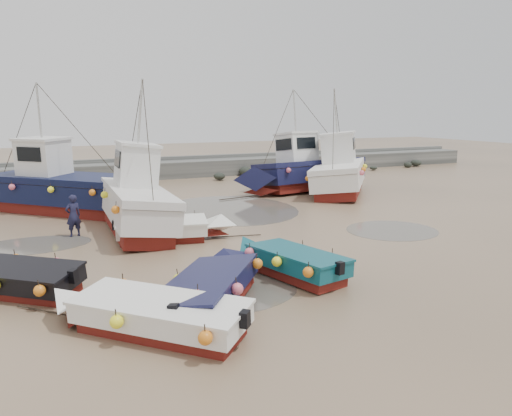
{
  "coord_description": "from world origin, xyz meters",
  "views": [
    {
      "loc": [
        -7.28,
        -14.44,
        4.96
      ],
      "look_at": [
        0.23,
        2.03,
        1.4
      ],
      "focal_mm": 35.0,
      "sensor_mm": 36.0,
      "label": 1
    }
  ],
  "objects_px": {
    "dinghy_1": "(214,283)",
    "dinghy_2": "(288,258)",
    "dinghy_4": "(7,274)",
    "cabin_boat_2": "(304,170)",
    "cabin_boat_0": "(53,185)",
    "cabin_boat_1": "(132,198)",
    "person": "(75,236)",
    "dinghy_0": "(147,309)",
    "dinghy_5": "(172,227)",
    "cabin_boat_3": "(342,171)"
  },
  "relations": [
    {
      "from": "dinghy_2",
      "to": "person",
      "type": "height_order",
      "value": "dinghy_2"
    },
    {
      "from": "cabin_boat_0",
      "to": "dinghy_5",
      "type": "bearing_deg",
      "value": -109.31
    },
    {
      "from": "dinghy_5",
      "to": "cabin_boat_2",
      "type": "xyz_separation_m",
      "value": [
        10.66,
        8.33,
        0.78
      ]
    },
    {
      "from": "cabin_boat_3",
      "to": "person",
      "type": "xyz_separation_m",
      "value": [
        -15.74,
        -4.49,
        -1.36
      ]
    },
    {
      "from": "cabin_boat_2",
      "to": "dinghy_1",
      "type": "bearing_deg",
      "value": 133.19
    },
    {
      "from": "cabin_boat_3",
      "to": "dinghy_4",
      "type": "bearing_deg",
      "value": -110.62
    },
    {
      "from": "dinghy_1",
      "to": "cabin_boat_0",
      "type": "height_order",
      "value": "cabin_boat_0"
    },
    {
      "from": "cabin_boat_1",
      "to": "person",
      "type": "height_order",
      "value": "cabin_boat_1"
    },
    {
      "from": "cabin_boat_1",
      "to": "cabin_boat_3",
      "type": "xyz_separation_m",
      "value": [
        13.41,
        4.41,
        0.0
      ]
    },
    {
      "from": "cabin_boat_1",
      "to": "dinghy_5",
      "type": "bearing_deg",
      "value": -64.18
    },
    {
      "from": "dinghy_1",
      "to": "person",
      "type": "distance_m",
      "value": 9.36
    },
    {
      "from": "cabin_boat_2",
      "to": "cabin_boat_3",
      "type": "height_order",
      "value": "same"
    },
    {
      "from": "person",
      "to": "cabin_boat_0",
      "type": "bearing_deg",
      "value": -103.63
    },
    {
      "from": "dinghy_5",
      "to": "person",
      "type": "relative_size",
      "value": 3.33
    },
    {
      "from": "dinghy_0",
      "to": "cabin_boat_0",
      "type": "distance_m",
      "value": 15.72
    },
    {
      "from": "dinghy_0",
      "to": "dinghy_5",
      "type": "bearing_deg",
      "value": 26.79
    },
    {
      "from": "dinghy_1",
      "to": "dinghy_5",
      "type": "distance_m",
      "value": 6.72
    },
    {
      "from": "cabin_boat_0",
      "to": "cabin_boat_1",
      "type": "relative_size",
      "value": 0.87
    },
    {
      "from": "dinghy_2",
      "to": "cabin_boat_1",
      "type": "bearing_deg",
      "value": 96.31
    },
    {
      "from": "dinghy_0",
      "to": "dinghy_5",
      "type": "height_order",
      "value": "same"
    },
    {
      "from": "dinghy_5",
      "to": "cabin_boat_3",
      "type": "bearing_deg",
      "value": 131.4
    },
    {
      "from": "dinghy_5",
      "to": "dinghy_2",
      "type": "bearing_deg",
      "value": 33.81
    },
    {
      "from": "dinghy_1",
      "to": "cabin_boat_3",
      "type": "relative_size",
      "value": 0.66
    },
    {
      "from": "dinghy_1",
      "to": "cabin_boat_2",
      "type": "distance_m",
      "value": 18.83
    },
    {
      "from": "dinghy_1",
      "to": "cabin_boat_1",
      "type": "xyz_separation_m",
      "value": [
        -0.37,
        9.02,
        0.82
      ]
    },
    {
      "from": "dinghy_4",
      "to": "cabin_boat_0",
      "type": "height_order",
      "value": "cabin_boat_0"
    },
    {
      "from": "dinghy_4",
      "to": "cabin_boat_3",
      "type": "xyz_separation_m",
      "value": [
        17.96,
        10.4,
        0.81
      ]
    },
    {
      "from": "dinghy_2",
      "to": "dinghy_4",
      "type": "relative_size",
      "value": 1.11
    },
    {
      "from": "dinghy_5",
      "to": "cabin_boat_1",
      "type": "relative_size",
      "value": 0.59
    },
    {
      "from": "cabin_boat_1",
      "to": "cabin_boat_2",
      "type": "height_order",
      "value": "same"
    },
    {
      "from": "cabin_boat_3",
      "to": "person",
      "type": "relative_size",
      "value": 4.88
    },
    {
      "from": "dinghy_5",
      "to": "cabin_boat_1",
      "type": "height_order",
      "value": "cabin_boat_1"
    },
    {
      "from": "dinghy_2",
      "to": "cabin_boat_0",
      "type": "bearing_deg",
      "value": 98.19
    },
    {
      "from": "dinghy_4",
      "to": "cabin_boat_0",
      "type": "xyz_separation_m",
      "value": [
        1.77,
        11.6,
        0.77
      ]
    },
    {
      "from": "dinghy_2",
      "to": "cabin_boat_1",
      "type": "xyz_separation_m",
      "value": [
        -3.17,
        7.87,
        0.8
      ]
    },
    {
      "from": "cabin_boat_2",
      "to": "person",
      "type": "height_order",
      "value": "cabin_boat_2"
    },
    {
      "from": "dinghy_4",
      "to": "cabin_boat_2",
      "type": "height_order",
      "value": "cabin_boat_2"
    },
    {
      "from": "dinghy_0",
      "to": "dinghy_4",
      "type": "relative_size",
      "value": 1.04
    },
    {
      "from": "dinghy_5",
      "to": "cabin_boat_3",
      "type": "xyz_separation_m",
      "value": [
        12.36,
        6.74,
        0.81
      ]
    },
    {
      "from": "dinghy_0",
      "to": "dinghy_5",
      "type": "distance_m",
      "value": 8.15
    },
    {
      "from": "dinghy_2",
      "to": "cabin_boat_0",
      "type": "height_order",
      "value": "cabin_boat_0"
    },
    {
      "from": "cabin_boat_2",
      "to": "person",
      "type": "bearing_deg",
      "value": 103.64
    },
    {
      "from": "dinghy_1",
      "to": "dinghy_2",
      "type": "distance_m",
      "value": 3.03
    },
    {
      "from": "dinghy_0",
      "to": "dinghy_1",
      "type": "height_order",
      "value": "same"
    },
    {
      "from": "dinghy_1",
      "to": "dinghy_2",
      "type": "bearing_deg",
      "value": 60.67
    },
    {
      "from": "dinghy_2",
      "to": "cabin_boat_3",
      "type": "bearing_deg",
      "value": 34.53
    },
    {
      "from": "cabin_boat_1",
      "to": "person",
      "type": "bearing_deg",
      "value": -176.28
    },
    {
      "from": "person",
      "to": "cabin_boat_3",
      "type": "bearing_deg",
      "value": 177.71
    },
    {
      "from": "dinghy_1",
      "to": "person",
      "type": "relative_size",
      "value": 3.21
    },
    {
      "from": "dinghy_2",
      "to": "cabin_boat_0",
      "type": "distance_m",
      "value": 14.76
    }
  ]
}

